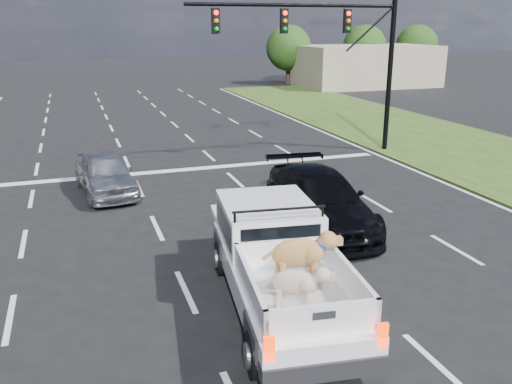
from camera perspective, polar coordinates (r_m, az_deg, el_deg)
ground at (r=12.37m, az=0.66°, el=-9.19°), size 160.00×160.00×0.00m
road_markings at (r=18.25m, az=-6.21°, el=-0.36°), size 17.75×60.00×0.01m
traffic_signal at (r=23.60m, az=9.02°, el=15.21°), size 9.11×0.31×7.00m
building_right at (r=51.46m, az=11.52°, el=12.88°), size 12.00×7.00×3.60m
tree_far_d at (r=52.33m, az=3.46°, el=14.89°), size 4.20×4.20×5.40m
tree_far_e at (r=55.83m, az=11.35°, el=14.75°), size 4.20×4.20×5.40m
tree_far_f at (r=59.04m, az=16.57°, el=14.51°), size 4.20×4.20×5.40m
pickup_truck at (r=10.91m, az=2.45°, el=-7.30°), size 2.68×5.78×2.09m
silver_sedan at (r=18.91m, az=-15.63°, el=1.90°), size 2.11×4.24×1.39m
black_coupe at (r=15.34m, az=6.63°, el=-0.79°), size 2.79×5.60×1.56m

